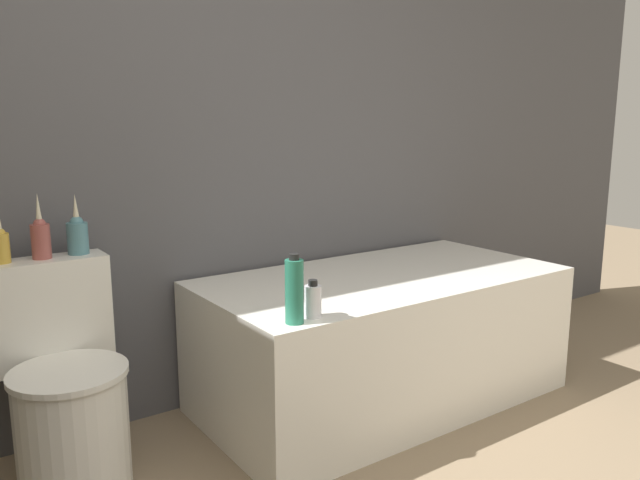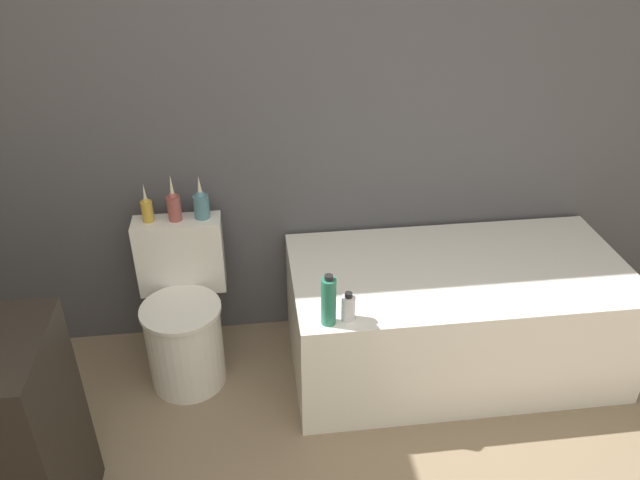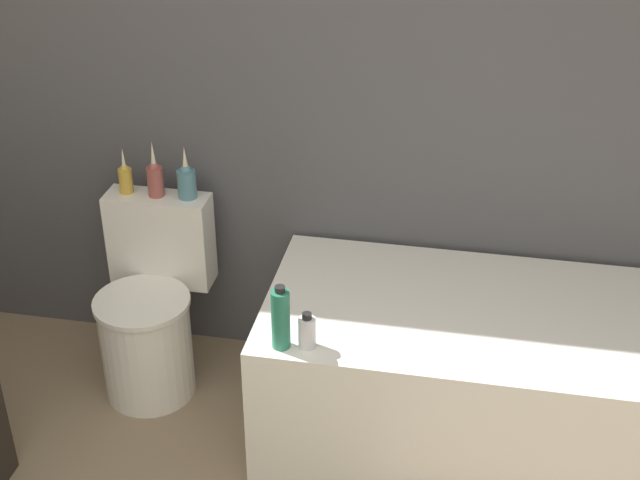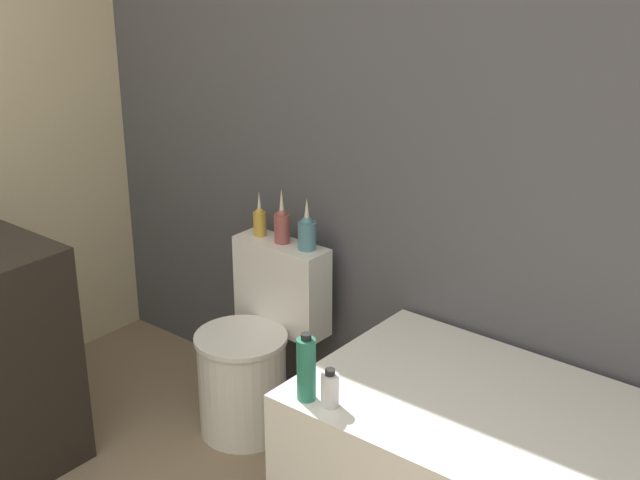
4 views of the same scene
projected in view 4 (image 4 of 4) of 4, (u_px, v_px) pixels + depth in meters
name	position (u px, v px, depth m)	size (l,w,h in m)	color
wall_back_tiled	(421.00, 122.00, 3.19)	(6.40, 0.06, 2.60)	#4C4C51
toilet	(254.00, 355.00, 3.61)	(0.41, 0.51, 0.75)	white
vase_gold	(260.00, 220.00, 3.63)	(0.05, 0.05, 0.19)	gold
vase_silver	(282.00, 224.00, 3.55)	(0.06, 0.06, 0.23)	#994C47
vase_bronze	(307.00, 232.00, 3.49)	(0.07, 0.07, 0.21)	teal
shampoo_bottle_tall	(306.00, 368.00, 2.79)	(0.06, 0.06, 0.23)	#267259
shampoo_bottle_short	(330.00, 389.00, 2.78)	(0.06, 0.06, 0.13)	silver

